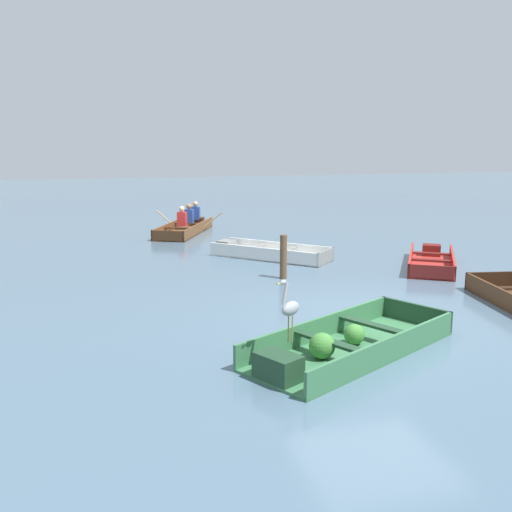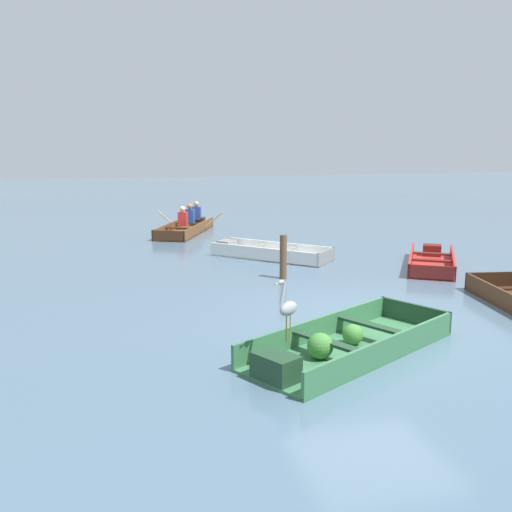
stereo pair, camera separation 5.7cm
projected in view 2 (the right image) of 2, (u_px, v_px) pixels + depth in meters
ground_plane at (378, 322)px, 9.27m from camera, size 80.00×80.00×0.00m
dinghy_green_foreground at (342, 346)px, 7.80m from camera, size 3.52×2.69×0.39m
skiff_white_near_moored at (266, 253)px, 14.37m from camera, size 2.81×2.81×0.34m
skiff_red_mid_moored at (432, 261)px, 13.42m from camera, size 2.32×2.90×0.32m
rowboat_wooden_brown_with_crew at (187, 226)px, 18.45m from camera, size 2.44×3.40×0.90m
heron_on_dinghy at (288, 307)px, 7.08m from camera, size 0.41×0.33×0.84m
mooring_post at (283, 257)px, 12.11m from camera, size 0.15×0.15×0.95m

